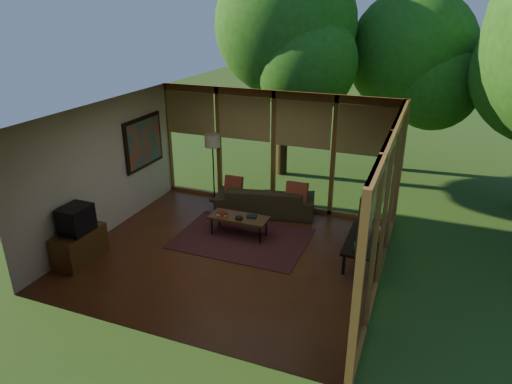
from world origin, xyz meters
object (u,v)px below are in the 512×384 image
at_px(media_cabinet, 80,246).
at_px(coffee_table, 239,218).
at_px(sofa, 265,200).
at_px(side_console, 364,241).
at_px(floor_lamp, 212,144).
at_px(television, 76,219).

bearing_deg(media_cabinet, coffee_table, 40.23).
bearing_deg(sofa, side_console, 138.65).
bearing_deg(coffee_table, sofa, 84.59).
bearing_deg(floor_lamp, side_console, -22.15).
bearing_deg(television, sofa, 52.78).
xyz_separation_m(sofa, coffee_table, (-0.12, -1.23, 0.07)).
height_order(sofa, coffee_table, sofa).
distance_m(media_cabinet, floor_lamp, 3.78).
relative_size(television, coffee_table, 0.46).
relative_size(floor_lamp, side_console, 1.18).
bearing_deg(side_console, coffee_table, 178.23).
bearing_deg(side_console, sofa, 151.53).
bearing_deg(sofa, media_cabinet, 39.67).
bearing_deg(sofa, coffee_table, 71.71).
relative_size(media_cabinet, side_console, 0.71).
relative_size(sofa, coffee_table, 1.84).
xyz_separation_m(television, coffee_table, (2.32, 1.98, -0.46)).
height_order(sofa, side_console, sofa).
relative_size(coffee_table, side_console, 0.86).
height_order(sofa, media_cabinet, sofa).
distance_m(television, side_console, 5.23).
distance_m(sofa, floor_lamp, 1.79).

